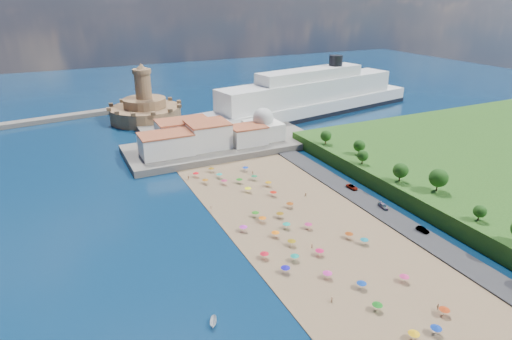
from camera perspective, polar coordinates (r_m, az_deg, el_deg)
ground at (r=138.87m, az=3.03°, el=-6.89°), size 700.00×700.00×0.00m
terrace at (r=202.79m, az=-4.39°, el=3.25°), size 90.00×36.00×3.00m
jetty at (r=228.77m, az=-12.81°, el=4.91°), size 18.00×70.00×2.40m
waterfront_buildings at (r=197.26m, az=-8.04°, el=4.49°), size 57.00×29.00×11.00m
domed_building at (r=206.50m, az=0.94°, el=5.85°), size 16.00×16.00×15.00m
fortress at (r=255.65m, az=-14.54°, el=7.86°), size 40.00×40.00×32.40m
cruise_ship at (r=261.19m, az=7.13°, el=9.44°), size 155.23×49.21×33.57m
beach_parasols at (r=131.79m, az=4.58°, el=-7.59°), size 31.92×114.44×2.20m
beachgoers at (r=136.60m, az=2.60°, el=-6.89°), size 35.83×98.58×1.81m
parked_cars at (r=153.78m, az=15.82°, el=-4.13°), size 2.77×39.30×1.38m
hillside_trees at (r=155.54m, az=20.98°, el=-0.96°), size 14.46×108.40×8.07m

